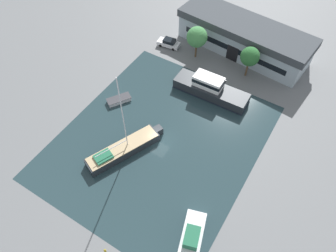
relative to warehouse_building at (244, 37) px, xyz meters
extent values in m
plane|color=slate|center=(-1.86, -27.84, -3.08)|extent=(440.00, 440.00, 0.00)
cube|color=#23383D|center=(-1.86, -27.84, -3.08)|extent=(29.34, 34.43, 0.01)
cube|color=#99A8B2|center=(0.00, 0.00, -0.79)|extent=(26.42, 10.71, 4.59)
cube|color=#383D42|center=(0.00, 0.00, 2.26)|extent=(27.21, 11.03, 1.51)
cube|color=black|center=(-0.42, -4.03, -1.48)|extent=(2.39, 0.31, 3.21)
cube|color=black|center=(-0.42, -4.03, -0.56)|extent=(21.74, 2.32, 1.15)
cylinder|color=brown|center=(-6.89, -6.77, -1.49)|extent=(0.37, 0.37, 3.18)
sphere|color=#428447|center=(-6.89, -6.77, 1.58)|extent=(3.96, 3.96, 3.96)
cylinder|color=brown|center=(3.72, -6.55, -1.49)|extent=(0.35, 0.35, 3.19)
sphere|color=#28602D|center=(3.72, -6.55, 1.41)|extent=(3.47, 3.47, 3.47)
cube|color=silver|center=(-13.12, -6.79, -2.42)|extent=(4.73, 2.39, 0.78)
cube|color=black|center=(-12.94, -6.77, -1.71)|extent=(2.53, 1.92, 0.64)
cube|color=black|center=(-14.12, -6.90, -1.74)|extent=(0.21, 1.51, 0.51)
cylinder|color=black|center=(-14.42, -7.79, -2.78)|extent=(0.62, 0.27, 0.60)
cylinder|color=black|center=(-14.61, -6.11, -2.78)|extent=(0.62, 0.27, 0.60)
cylinder|color=black|center=(-11.62, -7.47, -2.78)|extent=(0.62, 0.27, 0.60)
cylinder|color=black|center=(-11.81, -5.79, -2.78)|extent=(0.62, 0.27, 0.60)
cube|color=#23282D|center=(-5.43, -32.66, -2.38)|extent=(7.21, 11.95, 1.39)
cube|color=#23282D|center=(-2.84, -26.67, -2.38)|extent=(1.60, 1.59, 1.39)
cube|color=tan|center=(-5.43, -32.66, -1.65)|extent=(6.92, 11.48, 0.08)
cylinder|color=silver|center=(-5.08, -31.84, 5.34)|extent=(0.16, 0.16, 13.90)
cylinder|color=silver|center=(-6.14, -34.29, -0.51)|extent=(2.23, 4.94, 0.12)
cube|color=#236647|center=(-6.73, -35.65, -1.46)|extent=(2.79, 3.15, 0.30)
cube|color=#23282D|center=(0.39, -14.45, -2.15)|extent=(13.48, 4.02, 1.86)
cube|color=black|center=(0.39, -14.45, -2.94)|extent=(13.62, 4.10, 0.18)
cube|color=white|center=(-0.28, -14.47, -0.23)|extent=(5.15, 2.79, 1.96)
cube|color=black|center=(-0.28, -14.47, -0.04)|extent=(5.26, 2.86, 0.63)
cube|color=silver|center=(-12.53, -24.36, -2.76)|extent=(3.56, 4.28, 0.64)
cube|color=#333338|center=(-12.53, -24.36, -2.40)|extent=(3.73, 4.47, 0.08)
cube|color=silver|center=(10.18, -38.90, -2.50)|extent=(4.52, 7.34, 1.16)
cube|color=#236647|center=(10.30, -39.29, -1.28)|extent=(2.57, 3.17, 1.27)
cylinder|color=olive|center=(1.63, -46.06, -2.86)|extent=(0.26, 0.26, 0.45)
sphere|color=olive|center=(1.63, -46.06, -2.56)|extent=(0.28, 0.28, 0.28)
camera|label=1|loc=(15.31, -53.05, 39.45)|focal=35.00mm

